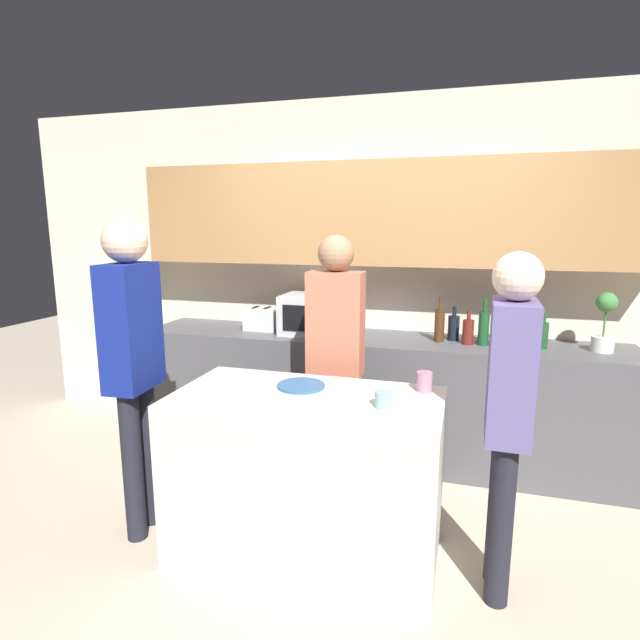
% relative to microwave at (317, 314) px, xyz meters
% --- Properties ---
extents(ground_plane, '(14.00, 14.00, 0.00)m').
position_rel_microwave_xyz_m(ground_plane, '(0.45, -1.40, -1.07)').
color(ground_plane, '#BCAD93').
extents(back_wall, '(6.40, 0.40, 2.70)m').
position_rel_microwave_xyz_m(back_wall, '(0.45, 0.27, 0.46)').
color(back_wall, beige).
rests_on(back_wall, ground_plane).
extents(back_counter, '(3.60, 0.62, 0.92)m').
position_rel_microwave_xyz_m(back_counter, '(0.45, -0.01, -0.61)').
color(back_counter, '#4C4C51').
rests_on(back_counter, ground_plane).
extents(kitchen_island, '(1.38, 0.72, 0.89)m').
position_rel_microwave_xyz_m(kitchen_island, '(0.33, -1.28, -0.63)').
color(kitchen_island, beige).
rests_on(kitchen_island, ground_plane).
extents(microwave, '(0.52, 0.39, 0.30)m').
position_rel_microwave_xyz_m(microwave, '(0.00, 0.00, 0.00)').
color(microwave, '#B7BABC').
rests_on(microwave, back_counter).
extents(toaster, '(0.26, 0.16, 0.18)m').
position_rel_microwave_xyz_m(toaster, '(-0.46, 0.00, -0.06)').
color(toaster, silver).
rests_on(toaster, back_counter).
extents(potted_plant, '(0.14, 0.14, 0.40)m').
position_rel_microwave_xyz_m(potted_plant, '(1.97, 0.00, 0.05)').
color(potted_plant, silver).
rests_on(potted_plant, back_counter).
extents(bottle_0, '(0.07, 0.07, 0.32)m').
position_rel_microwave_xyz_m(bottle_0, '(0.92, -0.00, -0.03)').
color(bottle_0, '#472814').
rests_on(bottle_0, back_counter).
extents(bottle_1, '(0.08, 0.08, 0.25)m').
position_rel_microwave_xyz_m(bottle_1, '(1.01, 0.07, -0.06)').
color(bottle_1, black).
rests_on(bottle_1, back_counter).
extents(bottle_2, '(0.08, 0.08, 0.24)m').
position_rel_microwave_xyz_m(bottle_2, '(1.11, -0.03, -0.06)').
color(bottle_2, maroon).
rests_on(bottle_2, back_counter).
extents(bottle_3, '(0.07, 0.07, 0.33)m').
position_rel_microwave_xyz_m(bottle_3, '(1.22, -0.03, -0.03)').
color(bottle_3, '#194723').
rests_on(bottle_3, back_counter).
extents(bottle_4, '(0.08, 0.08, 0.32)m').
position_rel_microwave_xyz_m(bottle_4, '(1.31, -0.05, -0.03)').
color(bottle_4, '#194723').
rests_on(bottle_4, back_counter).
extents(bottle_5, '(0.08, 0.08, 0.30)m').
position_rel_microwave_xyz_m(bottle_5, '(1.42, 0.04, -0.04)').
color(bottle_5, silver).
rests_on(bottle_5, back_counter).
extents(bottle_6, '(0.07, 0.07, 0.27)m').
position_rel_microwave_xyz_m(bottle_6, '(1.52, 0.06, -0.05)').
color(bottle_6, maroon).
rests_on(bottle_6, back_counter).
extents(bottle_7, '(0.07, 0.07, 0.25)m').
position_rel_microwave_xyz_m(bottle_7, '(1.60, -0.01, -0.06)').
color(bottle_7, '#194723').
rests_on(bottle_7, back_counter).
extents(plate_on_island, '(0.26, 0.26, 0.01)m').
position_rel_microwave_xyz_m(plate_on_island, '(0.25, -1.15, -0.18)').
color(plate_on_island, '#2D5684').
rests_on(plate_on_island, kitchen_island).
extents(cup_0, '(0.08, 0.08, 0.11)m').
position_rel_microwave_xyz_m(cup_0, '(0.90, -1.03, -0.13)').
color(cup_0, '#AA7188').
rests_on(cup_0, kitchen_island).
extents(cup_1, '(0.08, 0.08, 0.08)m').
position_rel_microwave_xyz_m(cup_1, '(0.73, -1.33, -0.15)').
color(cup_1, '#7EB7B3').
rests_on(cup_1, kitchen_island).
extents(person_left, '(0.21, 0.34, 1.64)m').
position_rel_microwave_xyz_m(person_left, '(1.29, -1.30, -0.10)').
color(person_left, black).
rests_on(person_left, ground_plane).
extents(person_center, '(0.34, 0.22, 1.69)m').
position_rel_microwave_xyz_m(person_center, '(0.32, -0.66, -0.06)').
color(person_center, black).
rests_on(person_center, ground_plane).
extents(person_right, '(0.23, 0.35, 1.78)m').
position_rel_microwave_xyz_m(person_right, '(-0.64, -1.35, 0.00)').
color(person_right, black).
rests_on(person_right, ground_plane).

